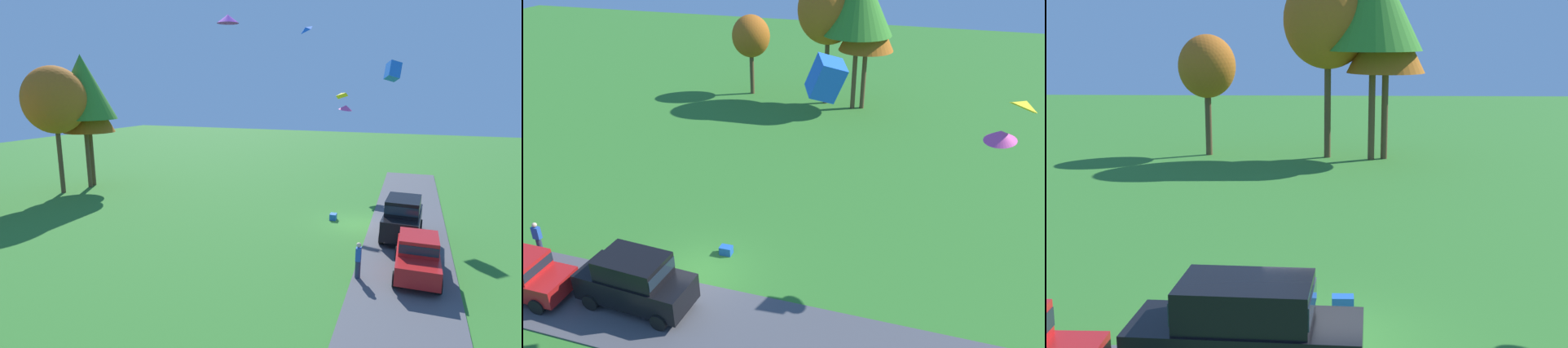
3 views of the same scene
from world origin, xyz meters
The scene contains 7 objects.
ground_plane centered at (0.00, 0.00, 0.00)m, with size 120.00×120.00×0.00m, color #337528.
car_suv_near_entrance centered at (-1.46, -2.50, 1.30)m, with size 4.70×2.27×2.28m.
tree_far_left centered at (-6.70, 24.57, 4.95)m, with size 3.20×3.20×6.75m.
tree_right_of_center centered at (0.01, 23.97, 7.51)m, with size 4.82×4.82×10.19m.
tree_lone_near centered at (2.41, 23.37, 8.52)m, with size 5.31×5.31×11.20m.
tree_far_right centered at (3.13, 23.63, 6.79)m, with size 4.24×4.24×8.95m.
cooler_box centered at (0.53, 1.75, 0.20)m, with size 0.56×0.40×0.40m, color blue.
Camera 3 is at (0.18, -15.89, 7.23)m, focal length 50.00 mm.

